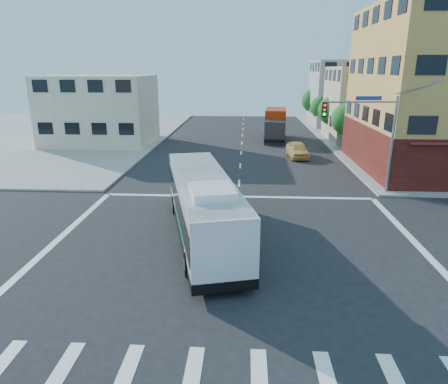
{
  "coord_description": "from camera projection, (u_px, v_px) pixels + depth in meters",
  "views": [
    {
      "loc": [
        0.48,
        -17.71,
        8.79
      ],
      "look_at": [
        -0.78,
        5.25,
        1.65
      ],
      "focal_mm": 32.0,
      "sensor_mm": 36.0,
      "label": 1
    }
  ],
  "objects": [
    {
      "name": "building_west",
      "position": [
        100.0,
        110.0,
        47.81
      ],
      "size": [
        12.06,
        10.06,
        8.0
      ],
      "color": "beige",
      "rests_on": "ground"
    },
    {
      "name": "box_truck",
      "position": [
        275.0,
        125.0,
        50.81
      ],
      "size": [
        3.16,
        8.67,
        3.83
      ],
      "rotation": [
        0.0,
        0.0,
        -0.08
      ],
      "color": "#28272C",
      "rests_on": "ground"
    },
    {
      "name": "parked_car",
      "position": [
        298.0,
        150.0,
        40.95
      ],
      "size": [
        2.23,
        4.82,
        1.6
      ],
      "primitive_type": "imported",
      "rotation": [
        0.0,
        0.0,
        0.07
      ],
      "color": "#E4B75D",
      "rests_on": "ground"
    },
    {
      "name": "signal_mast_ne",
      "position": [
        370.0,
        126.0,
        27.69
      ],
      "size": [
        7.91,
        1.13,
        8.07
      ],
      "color": "gray",
      "rests_on": "ground"
    },
    {
      "name": "transit_bus",
      "position": [
        203.0,
        205.0,
        21.17
      ],
      "size": [
        5.66,
        12.95,
        3.75
      ],
      "rotation": [
        0.0,
        0.0,
        0.24
      ],
      "color": "black",
      "rests_on": "ground"
    },
    {
      "name": "building_east_far",
      "position": [
        351.0,
        93.0,
        62.89
      ],
      "size": [
        12.06,
        10.06,
        10.0
      ],
      "color": "#9F9F9A",
      "rests_on": "ground"
    },
    {
      "name": "street_tree_a",
      "position": [
        349.0,
        117.0,
        44.46
      ],
      "size": [
        3.6,
        3.6,
        5.53
      ],
      "color": "#342013",
      "rests_on": "ground"
    },
    {
      "name": "street_tree_d",
      "position": [
        314.0,
        99.0,
        67.26
      ],
      "size": [
        4.0,
        4.0,
        6.03
      ],
      "color": "#342013",
      "rests_on": "ground"
    },
    {
      "name": "ground",
      "position": [
        234.0,
        256.0,
        19.52
      ],
      "size": [
        120.0,
        120.0,
        0.0
      ],
      "primitive_type": "plane",
      "color": "black",
      "rests_on": "ground"
    },
    {
      "name": "street_tree_b",
      "position": [
        334.0,
        109.0,
        52.04
      ],
      "size": [
        3.8,
        3.8,
        5.79
      ],
      "color": "#342013",
      "rests_on": "ground"
    },
    {
      "name": "building_east_near",
      "position": [
        379.0,
        104.0,
        49.69
      ],
      "size": [
        12.06,
        10.06,
        9.0
      ],
      "color": "#B8AB8C",
      "rests_on": "ground"
    },
    {
      "name": "street_tree_c",
      "position": [
        323.0,
        106.0,
        59.75
      ],
      "size": [
        3.4,
        3.4,
        5.29
      ],
      "color": "#342013",
      "rests_on": "ground"
    }
  ]
}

